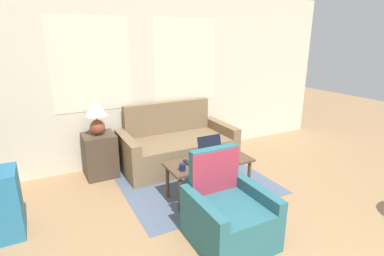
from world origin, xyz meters
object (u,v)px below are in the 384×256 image
Objects in this scene: armchair at (227,215)px; tv_remote at (187,162)px; coffee_table at (209,165)px; cup_navy at (183,167)px; laptop at (214,154)px; table_lamp at (96,114)px; couch at (176,147)px.

tv_remote is at bearing 89.11° from armchair.
cup_navy reaches higher than coffee_table.
coffee_table is at bearing -149.55° from laptop.
cup_navy is at bearing 99.62° from armchair.
tv_remote is (-0.27, 0.07, 0.07)m from coffee_table.
cup_navy is (-0.12, 0.73, 0.24)m from armchair.
laptop is (0.39, 0.88, 0.26)m from armchair.
tv_remote reaches higher than coffee_table.
coffee_table is 0.16m from laptop.
armchair is at bearing -80.38° from cup_navy.
cup_navy is 0.54× the size of tv_remote.
laptop reaches higher than tv_remote.
laptop is at bearing -2.23° from tv_remote.
table_lamp is at bearing 136.20° from laptop.
armchair is 1.76× the size of table_lamp.
laptop is 0.53m from cup_navy.
cup_navy is at bearing -167.47° from coffee_table.
laptop is (1.19, -1.14, -0.40)m from table_lamp.
cup_navy is (-0.41, -0.09, 0.10)m from coffee_table.
armchair is at bearing -99.78° from couch.
couch is 1.07m from coffee_table.
laptop reaches higher than coffee_table.
cup_navy is (-0.45, -1.16, 0.22)m from couch.
couch is 11.26× the size of tv_remote.
laptop is (0.10, 0.06, 0.12)m from coffee_table.
armchair is 2.60× the size of laptop.
tv_remote is (0.82, -1.13, -0.45)m from table_lamp.
tv_remote is (0.14, 0.16, -0.03)m from cup_navy.
table_lamp is (-0.81, 2.03, 0.66)m from armchair.
laptop reaches higher than cup_navy.
laptop is 0.38m from tv_remote.
coffee_table is (-0.04, -1.07, 0.12)m from couch.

